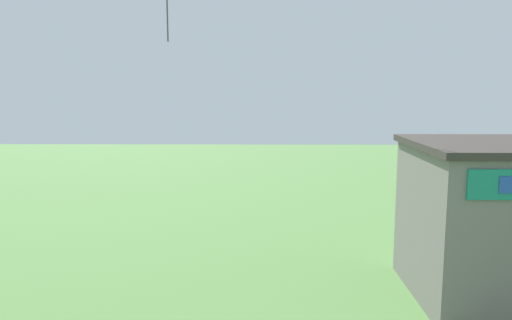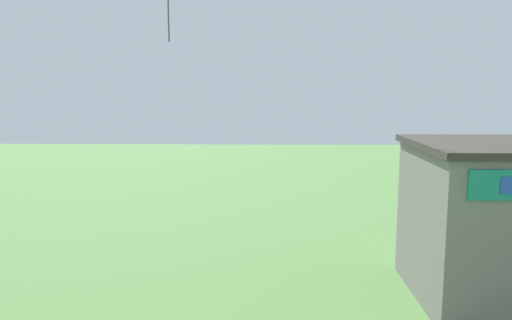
# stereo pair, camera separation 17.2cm
# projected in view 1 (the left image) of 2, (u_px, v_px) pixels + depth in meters

# --- Properties ---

